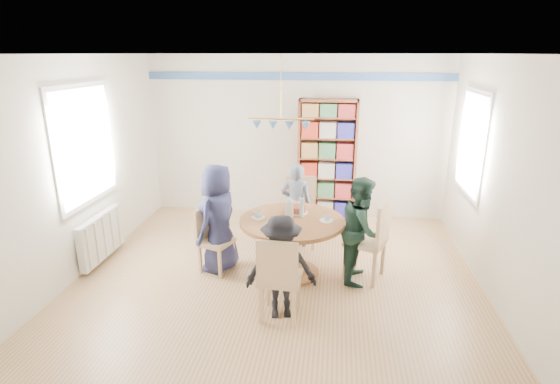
% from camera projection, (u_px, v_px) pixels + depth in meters
% --- Properties ---
extents(ground, '(5.00, 5.00, 0.00)m').
position_uv_depth(ground, '(276.00, 282.00, 5.40)').
color(ground, tan).
extents(room_shell, '(5.00, 5.00, 5.00)m').
position_uv_depth(room_shell, '(265.00, 137.00, 5.75)').
color(room_shell, white).
rests_on(room_shell, ground).
extents(radiator, '(0.12, 1.00, 0.60)m').
position_uv_depth(radiator, '(102.00, 236.00, 5.88)').
color(radiator, silver).
rests_on(radiator, ground).
extents(dining_table, '(1.30, 1.30, 0.75)m').
position_uv_depth(dining_table, '(292.00, 234.00, 5.44)').
color(dining_table, brown).
rests_on(dining_table, ground).
extents(chair_left, '(0.48, 0.48, 0.85)m').
position_uv_depth(chair_left, '(211.00, 236.00, 5.59)').
color(chair_left, '#D9AF85').
rests_on(chair_left, ground).
extents(chair_right, '(0.59, 0.59, 1.03)m').
position_uv_depth(chair_right, '(373.00, 237.00, 5.33)').
color(chair_right, '#D9AF85').
rests_on(chair_right, ground).
extents(chair_far, '(0.48, 0.48, 1.00)m').
position_uv_depth(chair_far, '(301.00, 208.00, 6.38)').
color(chair_far, '#D9AF85').
rests_on(chair_far, ground).
extents(chair_near, '(0.45, 0.45, 0.95)m').
position_uv_depth(chair_near, '(279.00, 275.00, 4.49)').
color(chair_near, '#D9AF85').
rests_on(chair_near, ground).
extents(person_left, '(0.64, 0.80, 1.41)m').
position_uv_depth(person_left, '(218.00, 218.00, 5.54)').
color(person_left, '#1C1F3E').
rests_on(person_left, ground).
extents(person_right, '(0.57, 0.70, 1.32)m').
position_uv_depth(person_right, '(362.00, 230.00, 5.30)').
color(person_right, '#183026').
rests_on(person_right, ground).
extents(person_far, '(0.47, 0.33, 1.24)m').
position_uv_depth(person_far, '(296.00, 205.00, 6.29)').
color(person_far, gray).
rests_on(person_far, ground).
extents(person_near, '(0.81, 0.56, 1.15)m').
position_uv_depth(person_near, '(281.00, 267.00, 4.56)').
color(person_near, black).
rests_on(person_near, ground).
extents(bookshelf, '(0.96, 0.29, 2.01)m').
position_uv_depth(bookshelf, '(327.00, 162.00, 7.24)').
color(bookshelf, brown).
rests_on(bookshelf, ground).
extents(tableware, '(1.03, 1.03, 0.27)m').
position_uv_depth(tableware, '(291.00, 214.00, 5.39)').
color(tableware, white).
rests_on(tableware, dining_table).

